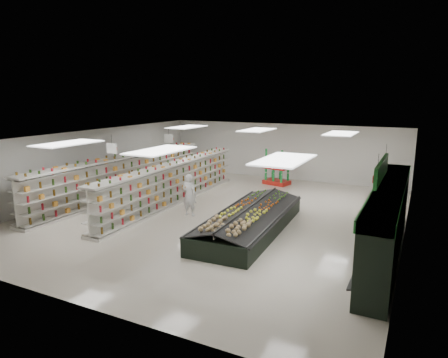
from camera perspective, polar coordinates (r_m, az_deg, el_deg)
The scene contains 16 objects.
floor at distance 16.64m, azimuth -0.64°, elevation -5.00°, with size 16.00×16.00×0.00m, color beige.
ceiling at distance 16.00m, azimuth -0.66°, elevation 6.03°, with size 14.00×16.00×0.02m, color white.
wall_back at distance 23.54m, azimuth 8.31°, elevation 3.93°, with size 14.00×0.02×3.20m, color silver.
wall_front at distance 10.08m, azimuth -22.14°, elevation -7.89°, with size 14.00×0.02×3.20m, color silver.
wall_left at distance 20.36m, azimuth -18.47°, elevation 2.17°, with size 0.02×16.00×3.20m, color silver.
wall_right at distance 14.52m, azimuth 24.75°, elevation -2.13°, with size 0.02×16.00×3.20m, color silver.
produce_wall_case at distance 13.18m, azimuth 22.32°, elevation -4.91°, with size 0.93×8.00×2.20m.
aisle_sign_near at distance 16.58m, azimuth -15.72°, elevation 4.23°, with size 0.52×0.06×0.75m.
aisle_sign_far at distance 19.70m, azimuth -7.89°, elevation 5.75°, with size 0.52×0.06×0.75m.
hortifruti_banner at distance 12.88m, azimuth 21.55°, elevation 1.23°, with size 0.12×3.20×0.95m.
gondola_left at distance 19.80m, azimuth -14.04°, elevation 0.14°, with size 1.16×11.49×1.99m.
gondola_center at distance 18.21m, azimuth -7.30°, elevation -0.84°, with size 1.11×10.66×1.84m.
produce_island at distance 14.55m, azimuth 3.74°, elevation -5.78°, with size 2.60×6.43×0.95m.
soda_endcap at distance 22.03m, azimuth 7.59°, elevation 1.46°, with size 1.58×1.26×1.78m.
shopper_main at distance 16.26m, azimuth -4.97°, elevation -2.27°, with size 0.63×0.42×1.74m, color white.
shopper_background at distance 20.02m, azimuth -4.29°, elevation 0.29°, with size 0.78×0.48×1.61m, color #9A845F.
Camera 1 is at (7.28, -14.14, 4.89)m, focal length 32.00 mm.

